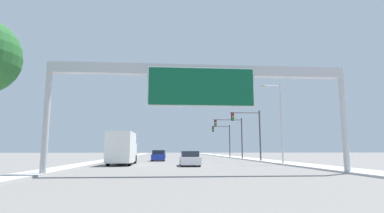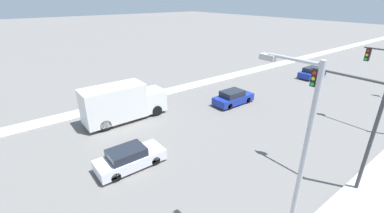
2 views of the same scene
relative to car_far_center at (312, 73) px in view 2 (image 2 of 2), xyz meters
The scene contains 7 objects.
median_strip_left 7.65m from the car_far_center, 161.88° to the left, with size 2.00×120.00×0.15m.
car_far_center is the anchor object (origin of this frame).
car_near_left 29.51m from the car_far_center, 83.19° to the right, with size 1.86×4.55×1.46m.
car_far_left 15.85m from the car_far_center, 90.00° to the right, with size 1.88×4.49×1.52m.
truck_box_primary 26.92m from the car_far_center, 97.47° to the right, with size 2.40×7.56×3.39m.
traffic_light_near_intersection 23.61m from the car_far_center, 57.46° to the right, with size 4.16×0.32×6.87m.
street_lamp_right 30.72m from the car_far_center, 63.44° to the right, with size 2.31×0.28×8.88m.
Camera 2 is at (13.85, 22.88, 10.59)m, focal length 24.00 mm.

